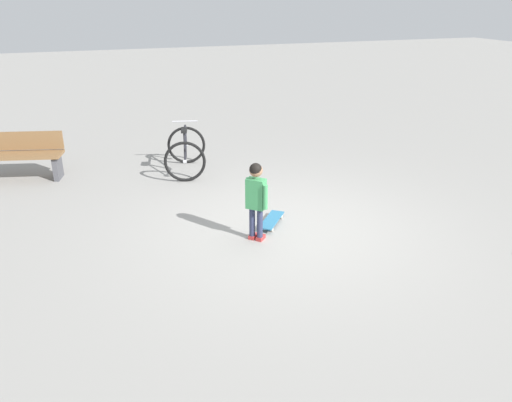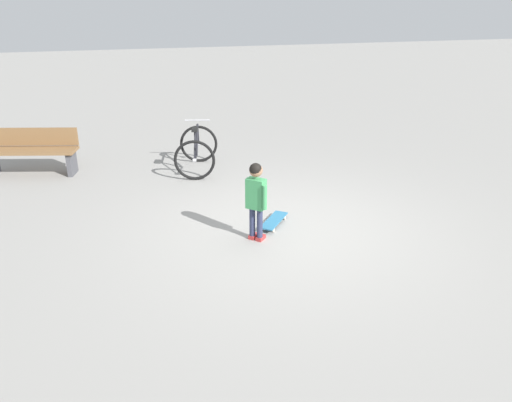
% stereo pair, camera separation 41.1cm
% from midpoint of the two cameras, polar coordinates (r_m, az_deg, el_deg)
% --- Properties ---
extents(ground_plane, '(50.00, 50.00, 0.00)m').
position_cam_midpoint_polar(ground_plane, '(7.06, 2.11, -3.03)').
color(ground_plane, gray).
extents(child_person, '(0.28, 0.39, 1.06)m').
position_cam_midpoint_polar(child_person, '(6.47, -1.81, 0.85)').
color(child_person, '#2D3351').
rests_on(child_person, ground).
extents(skateboard, '(0.55, 0.62, 0.07)m').
position_cam_midpoint_polar(skateboard, '(7.14, 0.10, -2.19)').
color(skateboard, teal).
rests_on(skateboard, ground).
extents(bicycle_mid, '(0.94, 1.21, 0.85)m').
position_cam_midpoint_polar(bicycle_mid, '(9.26, -9.15, 5.47)').
color(bicycle_mid, black).
rests_on(bicycle_mid, ground).
extents(street_bench, '(1.66, 0.82, 0.80)m').
position_cam_midpoint_polar(street_bench, '(9.80, -26.49, 4.58)').
color(street_bench, brown).
rests_on(street_bench, ground).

